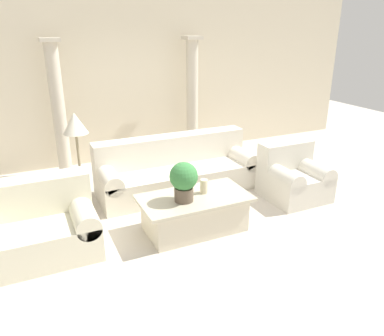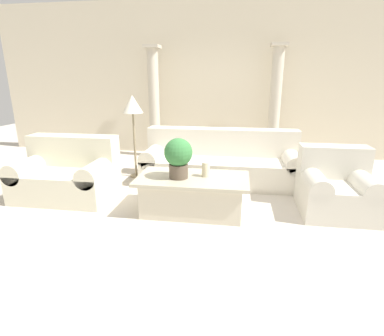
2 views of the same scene
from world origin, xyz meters
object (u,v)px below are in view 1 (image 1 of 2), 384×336
at_px(coffee_table, 194,213).
at_px(floor_lamp, 75,128).
at_px(sofa_long, 177,170).
at_px(potted_plant, 184,180).
at_px(armchair, 293,176).
at_px(loveseat, 36,226).

height_order(coffee_table, floor_lamp, floor_lamp).
xyz_separation_m(sofa_long, coffee_table, (-0.27, -1.24, -0.09)).
distance_m(potted_plant, armchair, 2.01).
xyz_separation_m(loveseat, floor_lamp, (0.67, 0.99, 0.83)).
bearing_deg(armchair, sofa_long, 147.29).
distance_m(sofa_long, floor_lamp, 1.68).
bearing_deg(loveseat, potted_plant, -10.97).
bearing_deg(loveseat, sofa_long, 24.51).
relative_size(potted_plant, floor_lamp, 0.36).
distance_m(potted_plant, floor_lamp, 1.71).
relative_size(loveseat, floor_lamp, 0.94).
bearing_deg(sofa_long, armchair, -32.71).
bearing_deg(sofa_long, coffee_table, -102.41).
xyz_separation_m(loveseat, coffee_table, (1.85, -0.27, -0.10)).
xyz_separation_m(sofa_long, loveseat, (-2.12, -0.97, 0.01)).
distance_m(loveseat, floor_lamp, 1.45).
height_order(loveseat, armchair, loveseat).
bearing_deg(potted_plant, coffee_table, 17.09).
relative_size(loveseat, coffee_table, 0.94).
relative_size(coffee_table, potted_plant, 2.80).
xyz_separation_m(sofa_long, floor_lamp, (-1.45, 0.02, 0.84)).
distance_m(coffee_table, floor_lamp, 1.96).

